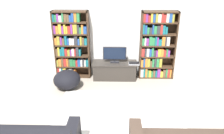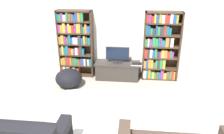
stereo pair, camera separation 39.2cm
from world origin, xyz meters
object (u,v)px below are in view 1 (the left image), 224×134
Objects in this scene: bookshelf_right at (156,46)px; beanbag_ottoman at (67,80)px; bookshelf_left at (71,44)px; laptop at (134,63)px; television at (115,54)px; tv_stand at (115,70)px.

bookshelf_right is 2.71× the size of beanbag_ottoman.
laptop is at bearing -7.04° from bookshelf_left.
laptop is 1.82m from beanbag_ottoman.
television is at bearing 28.51° from beanbag_ottoman.
bookshelf_left is 1.78m from laptop.
television is (-1.12, -0.10, -0.22)m from bookshelf_right.
bookshelf_left and bookshelf_right have the same top height.
television is (0.00, 0.03, 0.46)m from tv_stand.
tv_stand is at bearing 27.42° from beanbag_ottoman.
bookshelf_left is at bearing 89.37° from beanbag_ottoman.
bookshelf_left reaches higher than beanbag_ottoman.
television is at bearing 167.93° from laptop.
bookshelf_left is 1.00× the size of bookshelf_right.
television is (1.19, -0.10, -0.24)m from bookshelf_left.
television is 2.21× the size of laptop.
bookshelf_left is 1.03m from beanbag_ottoman.
television reaches higher than laptop.
laptop is at bearing -12.07° from television.
television reaches higher than tv_stand.
bookshelf_left reaches higher than laptop.
bookshelf_left is at bearing -180.00° from bookshelf_right.
laptop reaches higher than tv_stand.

